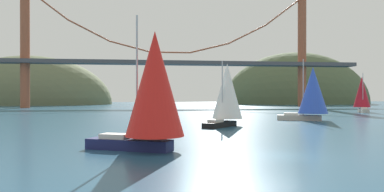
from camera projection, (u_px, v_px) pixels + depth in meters
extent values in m
plane|color=navy|center=(280.00, 156.00, 24.02)|extent=(360.00, 360.00, 0.00)
ellipsoid|color=#5B6647|center=(29.00, 104.00, 150.44)|extent=(66.65, 44.00, 40.01)
ellipsoid|color=#4C5B3D|center=(296.00, 104.00, 165.83)|extent=(66.77, 44.00, 46.17)
cylinder|color=brown|center=(25.00, 48.00, 112.13)|extent=(2.80, 2.80, 36.82)
cylinder|color=brown|center=(302.00, 52.00, 124.06)|extent=(2.80, 2.80, 36.82)
cube|color=#47474C|center=(170.00, 63.00, 118.11)|extent=(125.13, 6.00, 1.20)
cylinder|color=brown|center=(47.00, 4.00, 112.94)|extent=(13.03, 0.50, 9.99)
cylinder|color=brown|center=(89.00, 31.00, 114.67)|extent=(12.96, 0.50, 6.84)
cylinder|color=brown|center=(130.00, 47.00, 116.39)|extent=(12.85, 0.50, 3.68)
cylinder|color=brown|center=(170.00, 52.00, 118.10)|extent=(12.73, 0.50, 0.50)
cylinder|color=brown|center=(209.00, 48.00, 119.80)|extent=(12.85, 0.50, 3.68)
cylinder|color=brown|center=(247.00, 34.00, 121.48)|extent=(12.96, 0.50, 6.84)
cylinder|color=brown|center=(284.00, 11.00, 123.16)|extent=(13.03, 0.50, 9.99)
cube|color=black|center=(220.00, 124.00, 45.25)|extent=(5.14, 5.50, 0.65)
cube|color=beige|center=(216.00, 121.00, 44.36)|extent=(2.17, 2.23, 0.36)
cylinder|color=#B2B2B7|center=(222.00, 91.00, 45.73)|extent=(0.14, 0.14, 7.51)
cone|color=white|center=(227.00, 91.00, 46.81)|extent=(5.43, 5.43, 7.03)
cube|color=#B7B2A8|center=(299.00, 118.00, 57.24)|extent=(6.79, 3.92, 0.80)
cube|color=beige|center=(291.00, 114.00, 57.50)|extent=(2.44, 1.97, 0.36)
cylinder|color=#B2B2B7|center=(303.00, 87.00, 57.08)|extent=(0.14, 0.14, 8.75)
cone|color=blue|center=(313.00, 90.00, 56.77)|extent=(5.77, 5.77, 7.21)
cube|color=#B7B2A8|center=(363.00, 111.00, 82.59)|extent=(3.66, 6.03, 0.83)
cube|color=beige|center=(364.00, 108.00, 81.56)|extent=(1.77, 2.18, 0.36)
cylinder|color=#B2B2B7|center=(363.00, 91.00, 83.15)|extent=(0.14, 0.14, 8.05)
cone|color=#B21423|center=(362.00, 92.00, 84.41)|extent=(4.78, 4.78, 7.04)
cube|color=#191E4C|center=(129.00, 144.00, 26.55)|extent=(6.42, 4.18, 0.77)
cube|color=beige|center=(115.00, 136.00, 26.91)|extent=(2.35, 1.95, 0.36)
cylinder|color=#B2B2B7|center=(137.00, 77.00, 26.34)|extent=(0.14, 0.14, 8.93)
cone|color=red|center=(155.00, 83.00, 25.90)|extent=(5.57, 5.57, 7.43)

